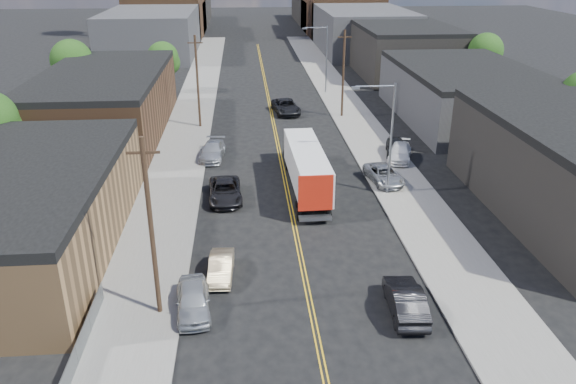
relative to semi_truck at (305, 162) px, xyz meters
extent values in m
plane|color=black|center=(-1.50, 32.91, -2.15)|extent=(260.00, 260.00, 0.00)
cube|color=gold|center=(-1.50, 17.91, -2.15)|extent=(0.32, 120.00, 0.01)
cube|color=slate|center=(-11.00, 17.91, -2.08)|extent=(5.00, 140.00, 0.15)
cube|color=slate|center=(8.00, 17.91, -2.08)|extent=(5.00, 140.00, 0.15)
cube|color=olive|center=(-19.50, -9.09, 0.35)|extent=(12.00, 22.00, 5.00)
cube|color=black|center=(-19.50, -9.09, 3.15)|extent=(12.00, 22.00, 0.60)
cube|color=#513420|center=(-19.50, 16.91, 0.85)|extent=(12.00, 26.00, 6.00)
cube|color=black|center=(-19.50, 16.91, 4.15)|extent=(12.00, 26.00, 0.60)
cube|color=navy|center=(13.70, -7.09, 1.45)|extent=(0.30, 20.00, 0.80)
cube|color=#313133|center=(20.50, 18.91, 0.60)|extent=(14.00, 24.00, 5.50)
cube|color=black|center=(20.50, 18.91, 3.65)|extent=(14.00, 24.00, 0.60)
cube|color=black|center=(20.50, 44.91, 1.35)|extent=(14.00, 22.00, 7.00)
cube|color=black|center=(20.50, 44.91, 5.15)|extent=(14.00, 22.00, 0.60)
cube|color=#313133|center=(-21.50, 67.91, 1.85)|extent=(16.00, 30.00, 8.00)
cube|color=#313133|center=(18.50, 67.91, 1.85)|extent=(16.00, 30.00, 8.00)
cube|color=#513420|center=(-21.50, 92.91, 2.85)|extent=(16.00, 26.00, 10.00)
cube|color=#513420|center=(18.50, 92.91, 2.85)|extent=(16.00, 26.00, 10.00)
cube|color=black|center=(-21.50, 112.91, 1.35)|extent=(16.00, 40.00, 7.00)
cube|color=black|center=(18.50, 112.91, 1.35)|extent=(16.00, 40.00, 7.00)
cylinder|color=gray|center=(6.50, -2.09, 2.35)|extent=(0.18, 0.18, 9.00)
cylinder|color=gray|center=(5.00, -2.09, 6.65)|extent=(3.00, 0.12, 0.12)
cube|color=gray|center=(3.50, -2.09, 6.55)|extent=(0.60, 0.25, 0.18)
cylinder|color=gray|center=(6.50, 32.91, 2.35)|extent=(0.18, 0.18, 9.00)
cylinder|color=gray|center=(5.00, 32.91, 6.65)|extent=(3.00, 0.12, 0.12)
cube|color=gray|center=(3.50, 32.91, 6.55)|extent=(0.60, 0.25, 0.18)
cylinder|color=black|center=(-9.70, -17.09, 2.85)|extent=(0.26, 0.26, 10.00)
cube|color=black|center=(-9.70, -17.09, 7.05)|extent=(1.60, 0.12, 0.12)
cylinder|color=black|center=(-9.70, 17.91, 2.85)|extent=(0.26, 0.26, 10.00)
cube|color=black|center=(-9.70, 17.91, 7.05)|extent=(1.60, 0.12, 0.12)
cylinder|color=black|center=(6.70, 20.91, 2.85)|extent=(0.26, 0.26, 10.00)
cube|color=black|center=(6.70, 20.91, 7.05)|extent=(1.60, 0.12, 0.12)
cube|color=slate|center=(-13.00, -23.59, -0.95)|extent=(0.05, 16.00, 0.05)
cylinder|color=black|center=(-25.50, 27.91, 0.10)|extent=(0.36, 0.36, 4.50)
sphere|color=#183B10|center=(-25.50, 27.91, 3.70)|extent=(5.04, 5.04, 5.04)
sphere|color=#183B10|center=(-24.90, 28.21, 2.80)|extent=(3.96, 3.96, 3.96)
sphere|color=#183B10|center=(-26.00, 27.51, 3.07)|extent=(3.60, 3.60, 3.60)
cylinder|color=black|center=(-15.50, 34.91, -0.28)|extent=(0.36, 0.36, 3.75)
sphere|color=#183B10|center=(-15.50, 34.91, 2.72)|extent=(4.20, 4.20, 4.20)
sphere|color=#183B10|center=(-14.90, 35.21, 1.97)|extent=(3.30, 3.30, 3.30)
sphere|color=#183B10|center=(-16.00, 34.51, 2.20)|extent=(3.00, 3.00, 3.00)
cylinder|color=black|center=(28.50, 32.91, -0.03)|extent=(0.36, 0.36, 4.25)
sphere|color=#183B10|center=(28.50, 32.91, 3.37)|extent=(4.76, 4.76, 4.76)
sphere|color=#183B10|center=(29.10, 33.21, 2.52)|extent=(3.74, 3.74, 3.74)
sphere|color=#183B10|center=(28.00, 32.51, 2.78)|extent=(3.40, 3.40, 3.40)
cube|color=silver|center=(0.00, -1.45, 0.30)|extent=(2.75, 11.37, 2.64)
cube|color=#B61E0E|center=(0.00, -7.10, 0.30)|extent=(2.47, 0.19, 2.66)
cube|color=gray|center=(0.00, -7.10, -1.63)|extent=(2.34, 0.66, 0.25)
cube|color=black|center=(0.00, 5.53, -0.69)|extent=(2.43, 3.08, 2.92)
cylinder|color=black|center=(0.00, -5.70, -1.68)|extent=(2.47, 1.01, 0.94)
cylinder|color=black|center=(0.00, 5.53, -1.68)|extent=(2.38, 1.00, 0.94)
imported|color=silver|center=(-7.90, -17.09, -1.39)|extent=(2.21, 4.60, 1.52)
imported|color=tan|center=(-6.50, -13.63, -1.50)|extent=(1.56, 4.01, 1.30)
imported|color=black|center=(-6.50, -2.20, -1.40)|extent=(2.80, 5.56, 1.51)
imported|color=#BABCC0|center=(-7.90, 7.55, -1.41)|extent=(2.59, 5.31, 1.49)
imported|color=black|center=(3.50, -18.08, -1.35)|extent=(2.00, 4.97, 1.61)
imported|color=#AAACAF|center=(6.70, 0.06, -1.32)|extent=(2.95, 5.17, 1.36)
imported|color=white|center=(9.50, 5.44, -1.29)|extent=(3.43, 5.28, 1.42)
imported|color=black|center=(9.50, 6.91, -1.24)|extent=(2.68, 4.72, 1.52)
imported|color=black|center=(0.24, 23.01, -1.33)|extent=(3.50, 6.23, 1.64)
camera|label=1|loc=(-4.85, -42.87, 15.88)|focal=35.00mm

